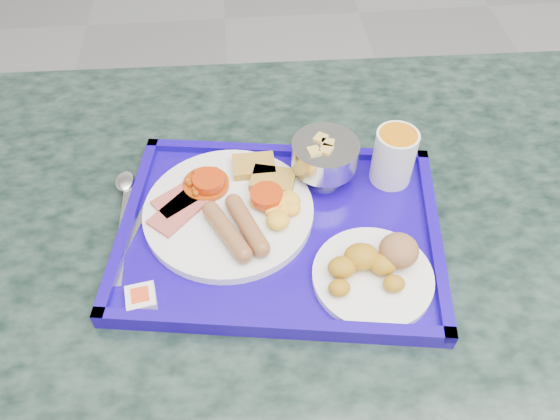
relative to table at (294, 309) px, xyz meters
name	(u,v)px	position (x,y,z in m)	size (l,w,h in m)	color
table	(294,309)	(0.00, 0.00, 0.00)	(1.30, 0.88, 0.80)	gray
tray	(280,231)	(-0.02, 0.00, 0.21)	(0.49, 0.39, 0.03)	#17039B
main_plate	(235,207)	(-0.09, 0.04, 0.23)	(0.24, 0.24, 0.04)	white
bread_plate	(375,268)	(0.09, -0.09, 0.24)	(0.16, 0.16, 0.05)	white
fruit_bowl	(325,155)	(0.05, 0.10, 0.26)	(0.10, 0.10, 0.07)	#B8B8BB
juice_cup	(394,155)	(0.15, 0.09, 0.27)	(0.06, 0.06, 0.09)	white
spoon	(129,192)	(-0.24, 0.09, 0.22)	(0.07, 0.17, 0.01)	#B8B8BB
knife	(124,228)	(-0.24, 0.02, 0.22)	(0.01, 0.20, 0.00)	#B8B8BB
jam_packet	(141,298)	(-0.21, -0.10, 0.23)	(0.04, 0.04, 0.01)	white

